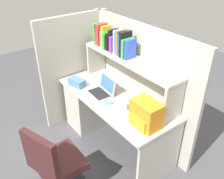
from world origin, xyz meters
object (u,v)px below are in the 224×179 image
at_px(paper_cup, 125,106).
at_px(tissue_box, 77,82).
at_px(snack_canister, 135,107).
at_px(office_chair, 57,170).
at_px(computer_mouse, 108,103).
at_px(backpack, 146,114).
at_px(laptop, 103,90).

relative_size(paper_cup, tissue_box, 0.39).
height_order(paper_cup, snack_canister, snack_canister).
xyz_separation_m(paper_cup, office_chair, (0.03, -0.89, -0.38)).
bearing_deg(tissue_box, computer_mouse, -5.24).
relative_size(backpack, computer_mouse, 2.88).
bearing_deg(paper_cup, tissue_box, -168.26).
bearing_deg(computer_mouse, laptop, -174.44).
height_order(backpack, paper_cup, backpack).
xyz_separation_m(backpack, computer_mouse, (-0.54, -0.07, -0.12)).
relative_size(laptop, snack_canister, 2.36).
bearing_deg(laptop, backpack, -0.50).
xyz_separation_m(laptop, backpack, (0.76, -0.01, 0.09)).
height_order(computer_mouse, office_chair, office_chair).
bearing_deg(backpack, snack_canister, 164.64).
bearing_deg(tissue_box, snack_canister, 0.17).
distance_m(laptop, computer_mouse, 0.24).
xyz_separation_m(paper_cup, snack_canister, (0.11, 0.05, 0.03)).
bearing_deg(laptop, snack_canister, 6.00).
distance_m(laptop, backpack, 0.76).
distance_m(computer_mouse, snack_canister, 0.34).
distance_m(computer_mouse, paper_cup, 0.22).
height_order(tissue_box, snack_canister, snack_canister).
height_order(computer_mouse, tissue_box, tissue_box).
xyz_separation_m(laptop, snack_canister, (0.53, 0.06, 0.02)).
bearing_deg(backpack, computer_mouse, -172.81).
height_order(backpack, office_chair, backpack).
relative_size(laptop, paper_cup, 3.79).
relative_size(laptop, office_chair, 0.35).
bearing_deg(office_chair, tissue_box, -60.80).
distance_m(paper_cup, tissue_box, 0.79).
relative_size(tissue_box, office_chair, 0.24).
distance_m(snack_canister, office_chair, 1.03).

